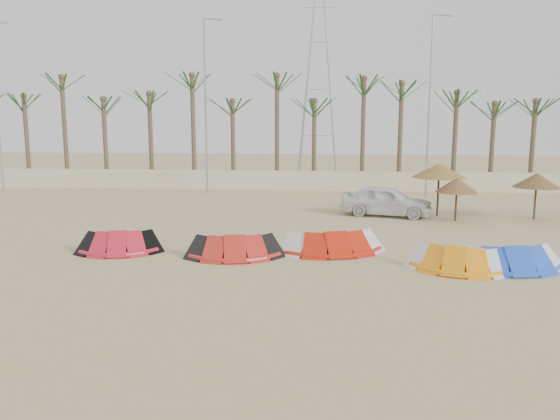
# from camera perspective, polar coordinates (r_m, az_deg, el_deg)

# --- Properties ---
(ground) EXTENTS (120.00, 120.00, 0.00)m
(ground) POSITION_cam_1_polar(r_m,az_deg,el_deg) (15.66, -1.95, -8.35)
(ground) COLOR tan
(ground) RESTS_ON ground
(boundary_wall) EXTENTS (60.00, 0.30, 1.30)m
(boundary_wall) POSITION_cam_1_polar(r_m,az_deg,el_deg) (37.06, 2.17, 3.10)
(boundary_wall) COLOR beige
(boundary_wall) RESTS_ON ground
(palm_line) EXTENTS (52.00, 4.00, 7.70)m
(palm_line) POSITION_cam_1_polar(r_m,az_deg,el_deg) (38.34, 3.36, 11.98)
(palm_line) COLOR brown
(palm_line) RESTS_ON ground
(lamp_b) EXTENTS (1.25, 0.14, 11.00)m
(lamp_b) POSITION_cam_1_polar(r_m,az_deg,el_deg) (35.66, -7.74, 11.00)
(lamp_b) COLOR #A5A8AD
(lamp_b) RESTS_ON ground
(lamp_c) EXTENTS (1.25, 0.14, 11.00)m
(lamp_c) POSITION_cam_1_polar(r_m,az_deg,el_deg) (35.35, 15.42, 10.77)
(lamp_c) COLOR #A5A8AD
(lamp_c) RESTS_ON ground
(pylon) EXTENTS (3.00, 3.00, 14.00)m
(pylon) POSITION_cam_1_polar(r_m,az_deg,el_deg) (43.06, 3.90, 3.11)
(pylon) COLOR #A5A8AD
(pylon) RESTS_ON ground
(kite_red_left) EXTENTS (3.20, 2.06, 0.90)m
(kite_red_left) POSITION_cam_1_polar(r_m,az_deg,el_deg) (20.74, -16.18, -3.07)
(kite_red_left) COLOR red
(kite_red_left) RESTS_ON ground
(kite_red_mid) EXTENTS (3.50, 2.02, 0.90)m
(kite_red_mid) POSITION_cam_1_polar(r_m,az_deg,el_deg) (19.36, -4.58, -3.59)
(kite_red_mid) COLOR red
(kite_red_mid) RESTS_ON ground
(kite_red_right) EXTENTS (3.99, 2.42, 0.90)m
(kite_red_right) POSITION_cam_1_polar(r_m,az_deg,el_deg) (20.08, 5.58, -3.12)
(kite_red_right) COLOR red
(kite_red_right) RESTS_ON ground
(kite_orange) EXTENTS (3.44, 2.37, 0.90)m
(kite_orange) POSITION_cam_1_polar(r_m,az_deg,el_deg) (18.52, 17.73, -4.64)
(kite_orange) COLOR orange
(kite_orange) RESTS_ON ground
(kite_blue) EXTENTS (3.67, 2.02, 0.90)m
(kite_blue) POSITION_cam_1_polar(r_m,az_deg,el_deg) (19.26, 22.71, -4.38)
(kite_blue) COLOR blue
(kite_blue) RESTS_ON ground
(parasol_left) EXTENTS (2.66, 2.66, 2.63)m
(parasol_left) POSITION_cam_1_polar(r_m,az_deg,el_deg) (28.05, 16.29, 3.98)
(parasol_left) COLOR #4C331E
(parasol_left) RESTS_ON ground
(parasol_mid) EXTENTS (1.98, 1.98, 2.07)m
(parasol_mid) POSITION_cam_1_polar(r_m,az_deg,el_deg) (26.99, 18.01, 2.50)
(parasol_mid) COLOR #4C331E
(parasol_mid) RESTS_ON ground
(parasol_right) EXTENTS (2.19, 2.19, 2.25)m
(parasol_right) POSITION_cam_1_polar(r_m,az_deg,el_deg) (28.77, 25.25, 2.82)
(parasol_right) COLOR #4C331E
(parasol_right) RESTS_ON ground
(car) EXTENTS (4.77, 2.89, 1.52)m
(car) POSITION_cam_1_polar(r_m,az_deg,el_deg) (27.70, 11.06, 0.96)
(car) COLOR white
(car) RESTS_ON ground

